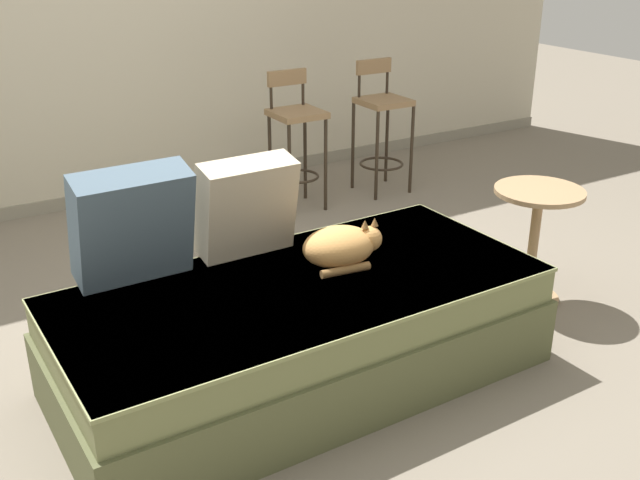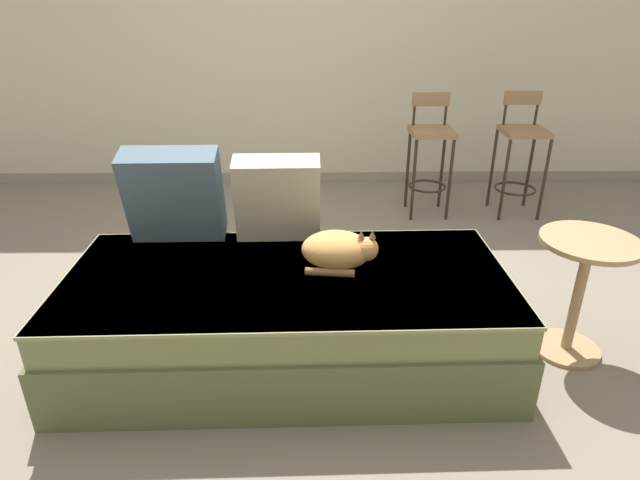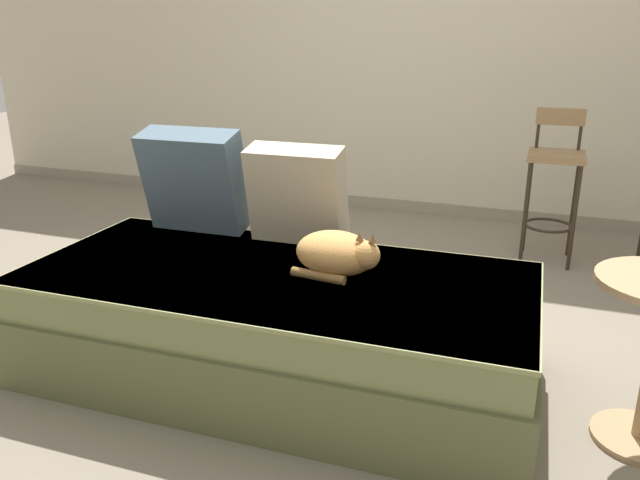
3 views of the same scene
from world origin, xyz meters
TOP-DOWN VIEW (x-y plane):
  - ground_plane at (0.00, 0.00)m, footprint 16.00×16.00m
  - wall_back_panel at (0.00, 2.25)m, footprint 8.00×0.10m
  - wall_baseboard_trim at (0.00, 2.20)m, footprint 8.00×0.02m
  - couch at (0.00, -0.40)m, footprint 2.04×0.99m
  - throw_pillow_corner at (-0.56, -0.04)m, footprint 0.47×0.28m
  - throw_pillow_middle at (-0.06, -0.03)m, footprint 0.42×0.24m
  - cat at (0.24, -0.34)m, footprint 0.36×0.28m
  - bar_stool_near_window at (1.01, 1.43)m, footprint 0.32×0.32m
  - bar_stool_by_doorway at (1.70, 1.43)m, footprint 0.32×0.32m
  - side_table at (1.36, -0.37)m, footprint 0.44×0.44m

SIDE VIEW (x-z plane):
  - ground_plane at x=0.00m, z-range 0.00..0.00m
  - wall_baseboard_trim at x=0.00m, z-range 0.00..0.09m
  - couch at x=0.00m, z-range 0.00..0.46m
  - side_table at x=1.36m, z-range 0.09..0.69m
  - bar_stool_by_doorway at x=1.70m, z-range 0.06..0.98m
  - bar_stool_near_window at x=1.01m, z-range 0.08..0.99m
  - cat at x=0.24m, z-range 0.44..0.64m
  - throw_pillow_middle at x=-0.06m, z-range 0.45..0.90m
  - throw_pillow_corner at x=-0.56m, z-range 0.45..0.94m
  - wall_back_panel at x=0.00m, z-range 0.00..2.60m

